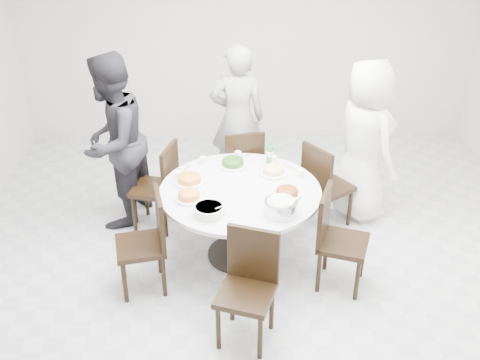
{
  "coord_description": "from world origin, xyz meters",
  "views": [
    {
      "loc": [
        -0.37,
        -4.24,
        3.36
      ],
      "look_at": [
        -0.21,
        0.28,
        0.82
      ],
      "focal_mm": 42.0,
      "sensor_mm": 36.0,
      "label": 1
    }
  ],
  "objects_px": {
    "chair_sw": "(140,244)",
    "rice_bowl": "(281,208)",
    "chair_nw": "(154,187)",
    "diner_left": "(113,142)",
    "chair_se": "(344,241)",
    "dining_table": "(240,223)",
    "beverage_bottle": "(270,152)",
    "diner_right": "(365,141)",
    "soup_bowl": "(209,210)",
    "chair_n": "(241,166)",
    "chair_ne": "(328,185)",
    "chair_s": "(246,292)",
    "diner_middle": "(237,119)"
  },
  "relations": [
    {
      "from": "diner_middle",
      "to": "soup_bowl",
      "type": "bearing_deg",
      "value": 78.78
    },
    {
      "from": "diner_right",
      "to": "soup_bowl",
      "type": "bearing_deg",
      "value": 101.38
    },
    {
      "from": "chair_ne",
      "to": "chair_se",
      "type": "relative_size",
      "value": 1.0
    },
    {
      "from": "chair_sw",
      "to": "diner_middle",
      "type": "height_order",
      "value": "diner_middle"
    },
    {
      "from": "chair_s",
      "to": "diner_left",
      "type": "bearing_deg",
      "value": 144.76
    },
    {
      "from": "chair_ne",
      "to": "chair_n",
      "type": "bearing_deg",
      "value": 29.39
    },
    {
      "from": "chair_n",
      "to": "chair_nw",
      "type": "relative_size",
      "value": 1.0
    },
    {
      "from": "chair_s",
      "to": "soup_bowl",
      "type": "relative_size",
      "value": 3.56
    },
    {
      "from": "chair_sw",
      "to": "diner_right",
      "type": "distance_m",
      "value": 2.54
    },
    {
      "from": "chair_s",
      "to": "diner_right",
      "type": "height_order",
      "value": "diner_right"
    },
    {
      "from": "chair_sw",
      "to": "chair_se",
      "type": "height_order",
      "value": "same"
    },
    {
      "from": "chair_s",
      "to": "beverage_bottle",
      "type": "xyz_separation_m",
      "value": [
        0.31,
        1.63,
        0.4
      ]
    },
    {
      "from": "chair_nw",
      "to": "chair_sw",
      "type": "bearing_deg",
      "value": 14.46
    },
    {
      "from": "chair_sw",
      "to": "chair_se",
      "type": "relative_size",
      "value": 1.0
    },
    {
      "from": "chair_s",
      "to": "beverage_bottle",
      "type": "relative_size",
      "value": 3.8
    },
    {
      "from": "chair_nw",
      "to": "chair_s",
      "type": "height_order",
      "value": "same"
    },
    {
      "from": "chair_sw",
      "to": "rice_bowl",
      "type": "bearing_deg",
      "value": 79.09
    },
    {
      "from": "chair_s",
      "to": "diner_right",
      "type": "xyz_separation_m",
      "value": [
        1.32,
        1.86,
        0.39
      ]
    },
    {
      "from": "dining_table",
      "to": "soup_bowl",
      "type": "distance_m",
      "value": 0.65
    },
    {
      "from": "diner_left",
      "to": "chair_sw",
      "type": "bearing_deg",
      "value": 36.86
    },
    {
      "from": "chair_sw",
      "to": "rice_bowl",
      "type": "distance_m",
      "value": 1.27
    },
    {
      "from": "diner_middle",
      "to": "soup_bowl",
      "type": "distance_m",
      "value": 1.85
    },
    {
      "from": "soup_bowl",
      "to": "chair_s",
      "type": "bearing_deg",
      "value": -67.87
    },
    {
      "from": "chair_n",
      "to": "chair_s",
      "type": "distance_m",
      "value": 2.09
    },
    {
      "from": "diner_middle",
      "to": "diner_left",
      "type": "relative_size",
      "value": 0.94
    },
    {
      "from": "rice_bowl",
      "to": "beverage_bottle",
      "type": "height_order",
      "value": "beverage_bottle"
    },
    {
      "from": "chair_sw",
      "to": "diner_left",
      "type": "xyz_separation_m",
      "value": [
        -0.38,
        1.15,
        0.44
      ]
    },
    {
      "from": "chair_se",
      "to": "diner_left",
      "type": "distance_m",
      "value": 2.5
    },
    {
      "from": "chair_s",
      "to": "diner_right",
      "type": "distance_m",
      "value": 2.31
    },
    {
      "from": "chair_ne",
      "to": "chair_s",
      "type": "distance_m",
      "value": 1.89
    },
    {
      "from": "diner_middle",
      "to": "chair_nw",
      "type": "bearing_deg",
      "value": 41.69
    },
    {
      "from": "dining_table",
      "to": "diner_left",
      "type": "bearing_deg",
      "value": 150.75
    },
    {
      "from": "chair_sw",
      "to": "soup_bowl",
      "type": "xyz_separation_m",
      "value": [
        0.61,
        0.02,
        0.32
      ]
    },
    {
      "from": "chair_n",
      "to": "diner_middle",
      "type": "height_order",
      "value": "diner_middle"
    },
    {
      "from": "beverage_bottle",
      "to": "diner_middle",
      "type": "bearing_deg",
      "value": 108.29
    },
    {
      "from": "diner_right",
      "to": "beverage_bottle",
      "type": "distance_m",
      "value": 1.03
    },
    {
      "from": "diner_right",
      "to": "soup_bowl",
      "type": "relative_size",
      "value": 6.51
    },
    {
      "from": "chair_nw",
      "to": "chair_sw",
      "type": "distance_m",
      "value": 1.0
    },
    {
      "from": "chair_n",
      "to": "chair_ne",
      "type": "bearing_deg",
      "value": 144.02
    },
    {
      "from": "chair_sw",
      "to": "diner_left",
      "type": "bearing_deg",
      "value": -173.51
    },
    {
      "from": "diner_right",
      "to": "rice_bowl",
      "type": "xyz_separation_m",
      "value": [
        -0.99,
        -1.17,
        -0.06
      ]
    },
    {
      "from": "chair_nw",
      "to": "diner_right",
      "type": "bearing_deg",
      "value": 110.47
    },
    {
      "from": "dining_table",
      "to": "rice_bowl",
      "type": "relative_size",
      "value": 5.22
    },
    {
      "from": "chair_s",
      "to": "chair_se",
      "type": "relative_size",
      "value": 1.0
    },
    {
      "from": "dining_table",
      "to": "chair_sw",
      "type": "height_order",
      "value": "chair_sw"
    },
    {
      "from": "diner_left",
      "to": "diner_middle",
      "type": "bearing_deg",
      "value": 137.15
    },
    {
      "from": "dining_table",
      "to": "diner_right",
      "type": "distance_m",
      "value": 1.59
    },
    {
      "from": "chair_sw",
      "to": "chair_se",
      "type": "distance_m",
      "value": 1.79
    },
    {
      "from": "beverage_bottle",
      "to": "soup_bowl",
      "type": "bearing_deg",
      "value": -122.52
    },
    {
      "from": "dining_table",
      "to": "beverage_bottle",
      "type": "relative_size",
      "value": 6.0
    }
  ]
}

